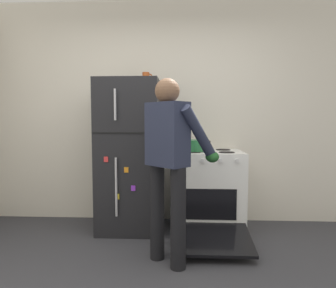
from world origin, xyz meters
TOP-DOWN VIEW (x-y plane):
  - kitchen_wall_back at (0.00, 1.95)m, footprint 6.00×0.10m
  - refrigerator at (-0.37, 1.57)m, footprint 0.68×0.72m
  - stove_range at (0.52, 1.55)m, footprint 0.76×1.21m
  - person_cook at (0.12, 0.74)m, footprint 0.66×0.69m
  - red_pot at (0.36, 1.52)m, footprint 0.35×0.25m
  - coffee_mug at (-0.19, 1.62)m, footprint 0.11×0.08m

SIDE VIEW (x-z plane):
  - stove_range at x=0.52m, z-range -0.01..0.90m
  - refrigerator at x=-0.37m, z-range 0.00..1.70m
  - person_cook at x=0.12m, z-range 0.15..1.75m
  - red_pot at x=0.36m, z-range 0.91..1.03m
  - kitchen_wall_back at x=0.00m, z-range 0.00..2.70m
  - coffee_mug at x=-0.19m, z-range 1.70..1.79m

